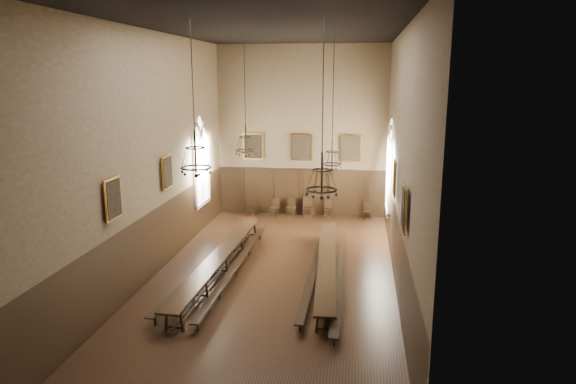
% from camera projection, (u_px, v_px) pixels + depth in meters
% --- Properties ---
extents(floor, '(9.00, 18.00, 0.02)m').
position_uv_depth(floor, '(274.00, 277.00, 19.33)').
color(floor, black).
rests_on(floor, ground).
extents(ceiling, '(9.00, 18.00, 0.02)m').
position_uv_depth(ceiling, '(272.00, 27.00, 17.34)').
color(ceiling, black).
rests_on(ceiling, ground).
extents(wall_back, '(9.00, 0.02, 9.00)m').
position_uv_depth(wall_back, '(302.00, 132.00, 27.04)').
color(wall_back, '#776449').
rests_on(wall_back, ground).
extents(wall_front, '(9.00, 0.02, 9.00)m').
position_uv_depth(wall_front, '(192.00, 233.00, 9.64)').
color(wall_front, '#776449').
rests_on(wall_front, ground).
extents(wall_left, '(0.02, 18.00, 9.00)m').
position_uv_depth(wall_left, '(153.00, 156.00, 18.96)').
color(wall_left, '#776449').
rests_on(wall_left, ground).
extents(wall_right, '(0.02, 18.00, 9.00)m').
position_uv_depth(wall_right, '(401.00, 161.00, 17.72)').
color(wall_right, '#776449').
rests_on(wall_right, ground).
extents(wainscot_panelling, '(9.00, 18.00, 2.50)m').
position_uv_depth(wainscot_panelling, '(273.00, 245.00, 19.06)').
color(wainscot_panelling, black).
rests_on(wainscot_panelling, floor).
extents(table_left, '(1.04, 10.29, 0.80)m').
position_uv_depth(table_left, '(221.00, 263.00, 19.54)').
color(table_left, black).
rests_on(table_left, floor).
extents(table_right, '(1.18, 9.62, 0.75)m').
position_uv_depth(table_right, '(327.00, 267.00, 19.20)').
color(table_right, black).
rests_on(table_right, floor).
extents(bench_left_outer, '(0.95, 9.63, 0.43)m').
position_uv_depth(bench_left_outer, '(208.00, 265.00, 19.69)').
color(bench_left_outer, black).
rests_on(bench_left_outer, floor).
extents(bench_left_inner, '(0.42, 9.60, 0.43)m').
position_uv_depth(bench_left_inner, '(236.00, 269.00, 19.37)').
color(bench_left_inner, black).
rests_on(bench_left_inner, floor).
extents(bench_right_inner, '(0.34, 9.32, 0.42)m').
position_uv_depth(bench_right_inner, '(314.00, 270.00, 19.21)').
color(bench_right_inner, black).
rests_on(bench_right_inner, floor).
extents(bench_right_outer, '(0.39, 9.91, 0.45)m').
position_uv_depth(bench_right_outer, '(340.00, 275.00, 18.69)').
color(bench_right_outer, black).
rests_on(bench_right_outer, floor).
extents(chair_1, '(0.39, 0.39, 0.86)m').
position_uv_depth(chair_1, '(253.00, 210.00, 27.87)').
color(chair_1, black).
rests_on(chair_1, floor).
extents(chair_2, '(0.48, 0.48, 0.93)m').
position_uv_depth(chair_2, '(275.00, 211.00, 27.66)').
color(chair_2, black).
rests_on(chair_2, floor).
extents(chair_3, '(0.52, 0.52, 1.02)m').
position_uv_depth(chair_3, '(291.00, 211.00, 27.54)').
color(chair_3, black).
rests_on(chair_3, floor).
extents(chair_4, '(0.52, 0.52, 1.04)m').
position_uv_depth(chair_4, '(307.00, 211.00, 27.41)').
color(chair_4, black).
rests_on(chair_4, floor).
extents(chair_5, '(0.49, 0.49, 0.95)m').
position_uv_depth(chair_5, '(328.00, 212.00, 27.36)').
color(chair_5, black).
rests_on(chair_5, floor).
extents(chair_7, '(0.45, 0.45, 0.94)m').
position_uv_depth(chair_7, '(367.00, 214.00, 26.99)').
color(chair_7, black).
rests_on(chair_7, floor).
extents(chandelier_back_left, '(0.88, 0.88, 4.83)m').
position_uv_depth(chandelier_back_left, '(246.00, 143.00, 21.41)').
color(chandelier_back_left, black).
rests_on(chandelier_back_left, ceiling).
extents(chandelier_back_right, '(0.79, 0.79, 5.29)m').
position_uv_depth(chandelier_back_right, '(332.00, 155.00, 20.89)').
color(chandelier_back_right, black).
rests_on(chandelier_back_right, ceiling).
extents(chandelier_front_left, '(0.94, 0.94, 4.53)m').
position_uv_depth(chandelier_front_left, '(196.00, 159.00, 15.66)').
color(chandelier_front_left, black).
rests_on(chandelier_front_left, ceiling).
extents(chandelier_front_right, '(0.93, 0.93, 5.14)m').
position_uv_depth(chandelier_front_right, '(322.00, 180.00, 15.42)').
color(chandelier_front_right, black).
rests_on(chandelier_front_right, ceiling).
extents(portrait_back_0, '(1.10, 0.12, 1.40)m').
position_uv_depth(portrait_back_0, '(253.00, 146.00, 27.45)').
color(portrait_back_0, gold).
rests_on(portrait_back_0, wall_back).
extents(portrait_back_1, '(1.10, 0.12, 1.40)m').
position_uv_depth(portrait_back_1, '(301.00, 147.00, 27.09)').
color(portrait_back_1, gold).
rests_on(portrait_back_1, wall_back).
extents(portrait_back_2, '(1.10, 0.12, 1.40)m').
position_uv_depth(portrait_back_2, '(351.00, 148.00, 26.73)').
color(portrait_back_2, gold).
rests_on(portrait_back_2, wall_back).
extents(portrait_left_0, '(0.12, 1.00, 1.30)m').
position_uv_depth(portrait_left_0, '(167.00, 172.00, 20.08)').
color(portrait_left_0, gold).
rests_on(portrait_left_0, wall_left).
extents(portrait_left_1, '(0.12, 1.00, 1.30)m').
position_uv_depth(portrait_left_1, '(113.00, 199.00, 15.74)').
color(portrait_left_1, gold).
rests_on(portrait_left_1, wall_left).
extents(portrait_right_0, '(0.12, 1.00, 1.30)m').
position_uv_depth(portrait_right_0, '(395.00, 178.00, 18.88)').
color(portrait_right_0, gold).
rests_on(portrait_right_0, wall_right).
extents(portrait_right_1, '(0.12, 1.00, 1.30)m').
position_uv_depth(portrait_right_1, '(404.00, 209.00, 14.53)').
color(portrait_right_1, gold).
rests_on(portrait_right_1, wall_right).
extents(window_right, '(0.20, 2.20, 4.60)m').
position_uv_depth(window_right, '(389.00, 166.00, 23.28)').
color(window_right, white).
rests_on(window_right, wall_right).
extents(window_left, '(0.20, 2.20, 4.60)m').
position_uv_depth(window_left, '(201.00, 161.00, 24.50)').
color(window_left, white).
rests_on(window_left, wall_left).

